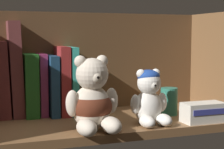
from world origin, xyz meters
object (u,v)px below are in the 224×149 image
object	(u,v)px
book_2	(2,79)
book_8	(70,80)
book_3	(15,69)
book_7	(61,80)
book_5	(41,84)
small_product_box	(203,112)
teddy_bear_larger	(92,101)
pillar_candle	(169,101)
book_6	(51,84)
teddy_bear_smaller	(149,98)
book_4	(30,85)

from	to	relation	value
book_2	book_8	world-z (taller)	book_2
book_3	book_7	xyz separation A→B (cm)	(11.92, 0.00, -3.27)
book_5	small_product_box	world-z (taller)	book_5
book_8	small_product_box	world-z (taller)	book_8
book_2	teddy_bear_larger	world-z (taller)	book_2
book_8	book_7	bearing A→B (deg)	180.00
book_3	pillar_candle	world-z (taller)	book_3
book_6	book_8	xyz separation A→B (cm)	(5.29, 0.00, 1.09)
book_8	teddy_bear_larger	world-z (taller)	book_8
book_2	book_7	size ratio (longest dim) A/B	1.08
book_2	teddy_bear_smaller	size ratio (longest dim) A/B	1.49
book_4	book_8	size ratio (longest dim) A/B	0.90
book_5	book_6	distance (cm)	2.47
teddy_bear_smaller	book_5	bearing A→B (deg)	138.62
book_7	small_product_box	bearing A→B (deg)	-36.54
book_8	small_product_box	xyz separation A→B (cm)	(27.97, -22.59, -6.63)
book_6	book_7	size ratio (longest dim) A/B	0.87
teddy_bear_smaller	small_product_box	bearing A→B (deg)	-11.90
book_2	book_5	world-z (taller)	book_2
teddy_bear_larger	small_product_box	xyz separation A→B (cm)	(27.74, -1.61, -4.18)
book_6	teddy_bear_larger	world-z (taller)	teddy_bear_larger
book_3	book_8	size ratio (longest dim) A/B	1.37
book_6	book_3	bearing A→B (deg)	180.00
teddy_bear_larger	teddy_bear_smaller	xyz separation A→B (cm)	(14.49, 1.18, -0.34)
book_2	book_5	distance (cm)	10.20
book_3	book_5	size ratio (longest dim) A/B	1.51
book_5	teddy_bear_larger	distance (cm)	22.50
teddy_bear_larger	book_5	bearing A→B (deg)	110.82
book_8	book_4	bearing A→B (deg)	180.00
book_3	book_7	size ratio (longest dim) A/B	1.36
book_3	book_6	bearing A→B (deg)	0.00
book_3	teddy_bear_larger	distance (cm)	26.25
book_3	teddy_bear_smaller	xyz separation A→B (cm)	(29.16, -19.80, -6.14)
book_7	pillar_candle	distance (cm)	29.84
pillar_candle	teddy_bear_larger	bearing A→B (deg)	-159.74
teddy_bear_smaller	pillar_candle	world-z (taller)	teddy_bear_smaller
book_4	book_5	xyz separation A→B (cm)	(3.08, 0.00, 0.00)
pillar_candle	book_8	bearing A→B (deg)	153.34
book_2	teddy_bear_smaller	xyz separation A→B (cm)	(32.54, -19.80, -3.58)
book_8	book_5	bearing A→B (deg)	180.00
book_4	teddy_bear_larger	distance (cm)	23.77
book_5	book_6	bearing A→B (deg)	0.00
book_3	pillar_candle	bearing A→B (deg)	-17.45
book_5	teddy_bear_smaller	xyz separation A→B (cm)	(22.47, -19.80, -1.93)
book_7	pillar_candle	xyz separation A→B (cm)	(26.70, -12.14, -5.50)
book_3	book_8	xyz separation A→B (cm)	(14.43, 0.00, -3.34)
pillar_candle	book_7	bearing A→B (deg)	155.55
book_4	book_6	size ratio (longest dim) A/B	1.03
teddy_bear_smaller	book_8	bearing A→B (deg)	126.63
book_4	book_6	world-z (taller)	book_4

